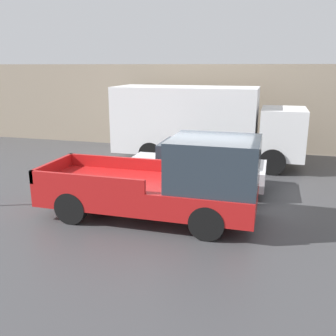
% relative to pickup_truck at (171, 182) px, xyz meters
% --- Properties ---
extents(ground_plane, '(60.00, 60.00, 0.00)m').
position_rel_pickup_truck_xyz_m(ground_plane, '(0.68, 0.88, -1.03)').
color(ground_plane, '#3D3D3F').
extents(building_wall, '(28.00, 0.15, 3.96)m').
position_rel_pickup_truck_xyz_m(building_wall, '(0.68, 8.88, 0.95)').
color(building_wall, gray).
rests_on(building_wall, ground).
extents(pickup_truck, '(5.61, 2.07, 2.22)m').
position_rel_pickup_truck_xyz_m(pickup_truck, '(0.00, 0.00, 0.00)').
color(pickup_truck, red).
rests_on(pickup_truck, ground).
extents(car, '(4.44, 1.89, 1.53)m').
position_rel_pickup_truck_xyz_m(car, '(0.13, 2.70, -0.25)').
color(car, silver).
rests_on(car, ground).
extents(delivery_truck, '(7.50, 2.36, 3.09)m').
position_rel_pickup_truck_xyz_m(delivery_truck, '(-0.39, 6.09, 0.65)').
color(delivery_truck, white).
rests_on(delivery_truck, ground).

